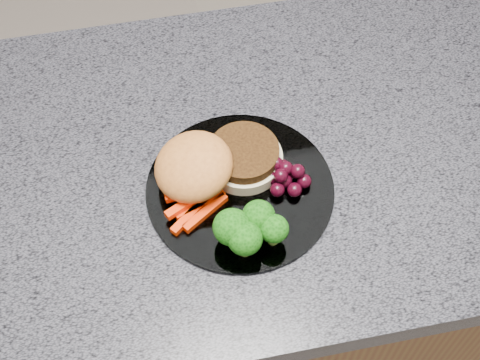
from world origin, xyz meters
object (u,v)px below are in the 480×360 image
burger (212,165)px  island_cabinet (289,280)px  plate (240,189)px  grape_bunch (286,176)px

burger → island_cabinet: bearing=-2.2°
island_cabinet → plate: bearing=-151.6°
grape_bunch → plate: bearing=177.3°
island_cabinet → grape_bunch: size_ratio=18.84×
burger → grape_bunch: (0.10, -0.03, -0.01)m
burger → grape_bunch: bearing=-32.9°
plate → grape_bunch: 0.07m
grape_bunch → burger: bearing=162.3°
island_cabinet → grape_bunch: bearing=-128.0°
island_cabinet → plate: plate is taller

